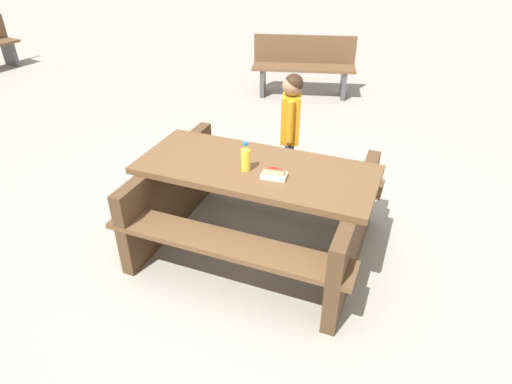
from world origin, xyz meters
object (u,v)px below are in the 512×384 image
Objects in this scene: picnic_table at (256,201)px; soda_bottle at (246,158)px; child_in_coat at (291,120)px; hotdog_tray at (274,174)px; park_bench_near at (304,65)px.

picnic_table is 8.41× the size of soda_bottle.
soda_bottle is 1.01m from child_in_coat.
hotdog_tray is 0.13× the size of park_bench_near.
child_in_coat reaches higher than picnic_table.
child_in_coat is (-0.04, 1.00, -0.10)m from soda_bottle.
hotdog_tray is at bearing -25.61° from picnic_table.
child_in_coat is at bearing 95.38° from picnic_table.
soda_bottle is at bearing 177.12° from hotdog_tray.
park_bench_near reaches higher than hotdog_tray.
park_bench_near reaches higher than picnic_table.
soda_bottle reaches higher than hotdog_tray.
child_in_coat is 2.84m from park_bench_near.
hotdog_tray is 1.05m from child_in_coat.
child_in_coat reaches higher than park_bench_near.
picnic_table is 9.64× the size of hotdog_tray.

